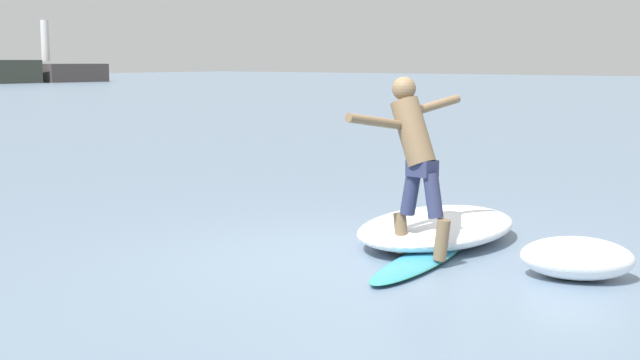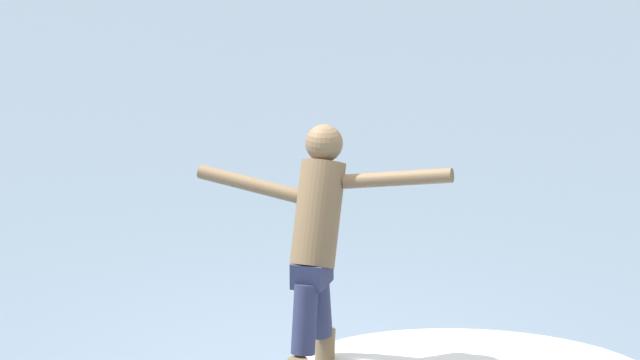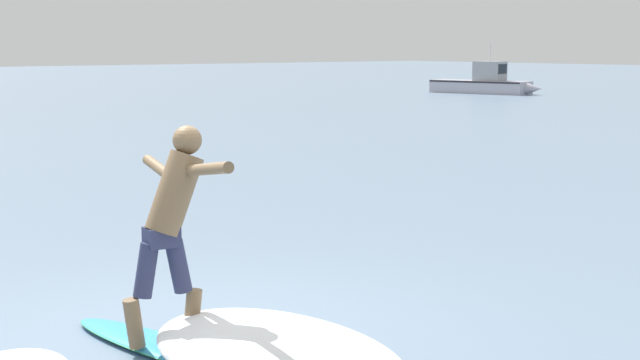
% 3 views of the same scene
% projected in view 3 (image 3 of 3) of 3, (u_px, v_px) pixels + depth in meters
% --- Properties ---
extents(ground_plane, '(200.00, 200.00, 0.00)m').
position_uv_depth(ground_plane, '(213.00, 331.00, 7.77)').
color(ground_plane, slate).
extents(surfboard, '(2.46, 0.87, 0.21)m').
position_uv_depth(surfboard, '(168.00, 348.00, 7.23)').
color(surfboard, '#3AA0CD').
rests_on(surfboard, ground).
extents(surfer, '(1.66, 0.73, 1.76)m').
position_uv_depth(surfer, '(173.00, 215.00, 7.14)').
color(surfer, brown).
rests_on(surfer, surfboard).
extents(small_boat_offshore, '(6.28, 2.75, 2.57)m').
position_uv_depth(small_boat_offshore, '(484.00, 83.00, 46.35)').
color(small_boat_offshore, '#A9A7B5').
rests_on(small_boat_offshore, ground).
extents(wave_foam_at_nose, '(2.49, 1.63, 0.35)m').
position_uv_depth(wave_foam_at_nose, '(276.00, 353.00, 6.71)').
color(wave_foam_at_nose, white).
rests_on(wave_foam_at_nose, ground).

